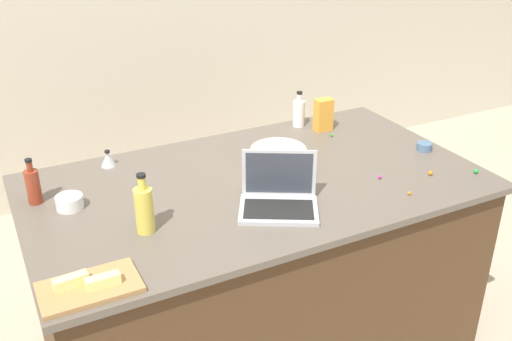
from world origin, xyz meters
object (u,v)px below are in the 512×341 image
at_px(ramekin_medium, 424,146).
at_px(kitchen_timer, 108,159).
at_px(mixing_bowl_large, 278,159).
at_px(bottle_soy, 33,186).
at_px(candy_bag, 323,115).
at_px(butter_stick_left, 103,281).
at_px(laptop, 279,197).
at_px(bottle_oil, 144,209).
at_px(bottle_vinegar, 299,112).
at_px(butter_stick_right, 71,281).
at_px(ramekin_small, 69,202).
at_px(cutting_board, 90,287).

xyz_separation_m(ramekin_medium, kitchen_timer, (-1.42, 0.52, 0.02)).
height_order(mixing_bowl_large, bottle_soy, bottle_soy).
bearing_deg(candy_bag, mixing_bowl_large, -144.51).
relative_size(mixing_bowl_large, butter_stick_left, 2.31).
xyz_separation_m(laptop, bottle_oil, (-0.53, 0.07, 0.05)).
xyz_separation_m(bottle_oil, ramekin_medium, (1.43, 0.10, -0.08)).
relative_size(ramekin_medium, candy_bag, 0.44).
xyz_separation_m(bottle_vinegar, butter_stick_right, (-1.37, -0.89, -0.04)).
xyz_separation_m(bottle_soy, ramekin_small, (0.12, -0.11, -0.05)).
xyz_separation_m(mixing_bowl_large, bottle_vinegar, (0.36, 0.42, 0.02)).
relative_size(bottle_oil, cutting_board, 0.75).
xyz_separation_m(mixing_bowl_large, bottle_soy, (-1.03, 0.19, 0.02)).
height_order(bottle_oil, butter_stick_left, bottle_oil).
height_order(mixing_bowl_large, ramekin_medium, mixing_bowl_large).
relative_size(bottle_oil, bottle_soy, 1.22).
height_order(cutting_board, butter_stick_left, butter_stick_left).
distance_m(cutting_board, ramekin_medium, 1.74).
xyz_separation_m(bottle_oil, butter_stick_left, (-0.23, -0.28, -0.06)).
bearing_deg(bottle_vinegar, bottle_oil, -148.10).
relative_size(cutting_board, candy_bag, 1.87).
relative_size(bottle_oil, candy_bag, 1.40).
bearing_deg(mixing_bowl_large, butter_stick_left, -150.96).
height_order(laptop, bottle_soy, laptop).
distance_m(mixing_bowl_large, butter_stick_left, 1.05).
relative_size(laptop, ramekin_medium, 5.05).
distance_m(laptop, cutting_board, 0.82).
height_order(bottle_soy, ramekin_small, bottle_soy).
relative_size(ramekin_medium, kitchen_timer, 0.97).
xyz_separation_m(ramekin_small, candy_bag, (1.35, 0.24, 0.06)).
bearing_deg(bottle_vinegar, bottle_soy, -170.24).
bearing_deg(butter_stick_right, candy_bag, 28.26).
relative_size(bottle_vinegar, ramekin_medium, 2.56).
xyz_separation_m(butter_stick_right, ramekin_medium, (1.75, 0.34, -0.02)).
bearing_deg(bottle_oil, ramekin_small, 125.74).
relative_size(laptop, cutting_board, 1.19).
distance_m(mixing_bowl_large, bottle_vinegar, 0.56).
height_order(bottle_oil, butter_stick_right, bottle_oil).
bearing_deg(butter_stick_right, bottle_vinegar, 33.01).
xyz_separation_m(bottle_soy, candy_bag, (1.47, 0.13, 0.01)).
bearing_deg(kitchen_timer, mixing_bowl_large, -30.39).
bearing_deg(butter_stick_left, laptop, 15.67).
distance_m(mixing_bowl_large, kitchen_timer, 0.78).
relative_size(ramekin_small, kitchen_timer, 1.41).
relative_size(butter_stick_right, ramekin_medium, 1.47).
distance_m(bottle_vinegar, butter_stick_right, 1.63).
bearing_deg(candy_bag, ramekin_small, -169.94).
bearing_deg(laptop, butter_stick_right, -168.84).
bearing_deg(bottle_vinegar, ramekin_medium, -55.06).
bearing_deg(ramekin_small, kitchen_timer, 53.55).
bearing_deg(bottle_oil, butter_stick_right, -143.54).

